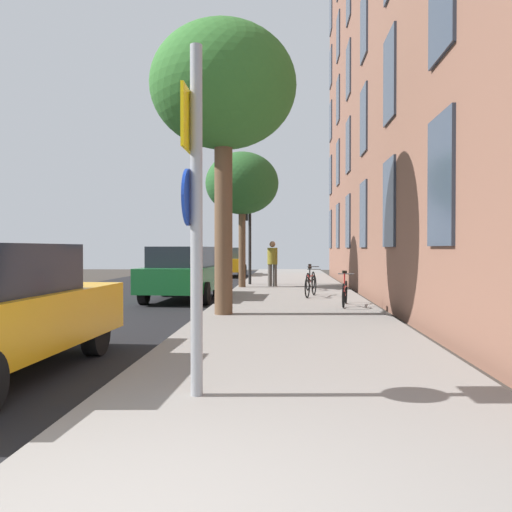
% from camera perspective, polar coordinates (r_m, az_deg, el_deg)
% --- Properties ---
extents(ground_plane, '(41.80, 41.80, 0.00)m').
position_cam_1_polar(ground_plane, '(17.68, -7.45, -4.28)').
color(ground_plane, '#332D28').
extents(road_asphalt, '(7.00, 38.00, 0.01)m').
position_cam_1_polar(road_asphalt, '(18.19, -13.98, -4.14)').
color(road_asphalt, black).
rests_on(road_asphalt, ground).
extents(sidewalk, '(4.20, 38.00, 0.12)m').
position_cam_1_polar(sidewalk, '(17.36, 4.00, -4.17)').
color(sidewalk, gray).
rests_on(sidewalk, ground).
extents(sign_post, '(0.16, 0.60, 3.45)m').
position_cam_1_polar(sign_post, '(5.08, -6.93, 5.97)').
color(sign_post, gray).
rests_on(sign_post, sidewalk).
extents(traffic_light, '(0.43, 0.24, 3.45)m').
position_cam_1_polar(traffic_light, '(20.85, -0.97, 3.34)').
color(traffic_light, black).
rests_on(traffic_light, sidewalk).
extents(tree_near, '(3.22, 3.22, 6.40)m').
position_cam_1_polar(tree_near, '(11.84, -3.66, 18.08)').
color(tree_near, brown).
rests_on(tree_near, sidewalk).
extents(tree_far, '(2.76, 2.76, 5.10)m').
position_cam_1_polar(tree_far, '(19.46, -1.57, 8.03)').
color(tree_far, brown).
rests_on(tree_far, sidewalk).
extents(bicycle_0, '(0.46, 1.63, 0.90)m').
position_cam_1_polar(bicycle_0, '(13.15, 9.88, -3.99)').
color(bicycle_0, black).
rests_on(bicycle_0, sidewalk).
extents(bicycle_1, '(0.55, 1.60, 0.92)m').
position_cam_1_polar(bicycle_1, '(15.57, 6.12, -3.21)').
color(bicycle_1, black).
rests_on(bicycle_1, sidewalk).
extents(bicycle_2, '(0.53, 1.62, 0.90)m').
position_cam_1_polar(bicycle_2, '(18.28, 6.11, -2.63)').
color(bicycle_2, black).
rests_on(bicycle_2, sidewalk).
extents(pedestrian_0, '(0.54, 0.54, 1.74)m').
position_cam_1_polar(pedestrian_0, '(19.66, 1.85, -0.51)').
color(pedestrian_0, '#4C4742').
rests_on(pedestrian_0, sidewalk).
extents(car_1, '(2.06, 4.02, 1.62)m').
position_cam_1_polar(car_1, '(15.54, -8.13, -1.87)').
color(car_1, '#19662D').
rests_on(car_1, road_asphalt).
extents(car_2, '(1.97, 4.16, 1.62)m').
position_cam_1_polar(car_2, '(28.58, -3.20, -0.64)').
color(car_2, orange).
rests_on(car_2, road_asphalt).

